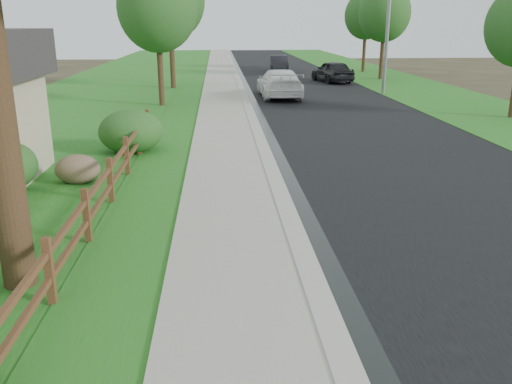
{
  "coord_description": "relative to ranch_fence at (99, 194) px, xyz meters",
  "views": [
    {
      "loc": [
        -1.07,
        -4.63,
        4.06
      ],
      "look_at": [
        -0.42,
        4.69,
        1.13
      ],
      "focal_mm": 38.0,
      "sensor_mm": 36.0,
      "label": 1
    }
  ],
  "objects": [
    {
      "name": "road",
      "position": [
        8.2,
        28.6,
        -0.61
      ],
      "size": [
        8.0,
        90.0,
        0.02
      ],
      "primitive_type": "cube",
      "color": "black",
      "rests_on": "ground"
    },
    {
      "name": "curb",
      "position": [
        4.0,
        28.6,
        -0.56
      ],
      "size": [
        0.4,
        90.0,
        0.12
      ],
      "primitive_type": "cube",
      "color": "#9B968D",
      "rests_on": "ground"
    },
    {
      "name": "wet_gutter",
      "position": [
        4.35,
        28.6,
        -0.6
      ],
      "size": [
        0.5,
        90.0,
        0.0
      ],
      "primitive_type": "cube",
      "color": "black",
      "rests_on": "road"
    },
    {
      "name": "sidewalk",
      "position": [
        2.7,
        28.6,
        -0.57
      ],
      "size": [
        2.2,
        90.0,
        0.1
      ],
      "primitive_type": "cube",
      "color": "#A39D8E",
      "rests_on": "ground"
    },
    {
      "name": "grass_strip",
      "position": [
        0.8,
        28.6,
        -0.59
      ],
      "size": [
        1.6,
        90.0,
        0.06
      ],
      "primitive_type": "cube",
      "color": "#1C5E1B",
      "rests_on": "ground"
    },
    {
      "name": "lawn_near",
      "position": [
        -4.4,
        28.6,
        -0.6
      ],
      "size": [
        9.0,
        90.0,
        0.04
      ],
      "primitive_type": "cube",
      "color": "#1C5E1B",
      "rests_on": "ground"
    },
    {
      "name": "verge_far",
      "position": [
        15.1,
        28.6,
        -0.6
      ],
      "size": [
        6.0,
        90.0,
        0.04
      ],
      "primitive_type": "cube",
      "color": "#1C5E1B",
      "rests_on": "ground"
    },
    {
      "name": "ranch_fence",
      "position": [
        0.0,
        0.0,
        0.0
      ],
      "size": [
        0.12,
        16.92,
        1.1
      ],
      "color": "#442F16",
      "rests_on": "ground"
    },
    {
      "name": "white_suv",
      "position": [
        5.98,
        19.53,
        0.18
      ],
      "size": [
        2.29,
        5.4,
        1.55
      ],
      "primitive_type": "imported",
      "rotation": [
        0.0,
        0.0,
        3.16
      ],
      "color": "white",
      "rests_on": "road"
    },
    {
      "name": "dark_car_mid",
      "position": [
        10.58,
        27.26,
        0.15
      ],
      "size": [
        2.61,
        4.64,
        1.49
      ],
      "primitive_type": "imported",
      "rotation": [
        0.0,
        0.0,
        3.34
      ],
      "color": "black",
      "rests_on": "road"
    },
    {
      "name": "dark_car_far",
      "position": [
        7.71,
        35.47,
        0.09
      ],
      "size": [
        1.7,
        4.23,
        1.37
      ],
      "primitive_type": "imported",
      "rotation": [
        0.0,
        0.0,
        -0.06
      ],
      "color": "black",
      "rests_on": "road"
    },
    {
      "name": "boulder",
      "position": [
        -1.17,
        2.93,
        -0.23
      ],
      "size": [
        1.35,
        1.13,
        0.78
      ],
      "primitive_type": "ellipsoid",
      "rotation": [
        0.0,
        0.0,
        0.24
      ],
      "color": "brown",
      "rests_on": "ground"
    },
    {
      "name": "shrub_c",
      "position": [
        -2.9,
        2.34,
        0.03
      ],
      "size": [
        2.17,
        2.17,
        1.3
      ],
      "primitive_type": "ellipsoid",
      "rotation": [
        0.0,
        0.0,
        -0.23
      ],
      "color": "#1B4C1C",
      "rests_on": "ground"
    },
    {
      "name": "shrub_d",
      "position": [
        -0.3,
        6.44,
        0.08
      ],
      "size": [
        2.38,
        2.38,
        1.4
      ],
      "primitive_type": "ellipsoid",
      "rotation": [
        0.0,
        0.0,
        -0.18
      ],
      "color": "#1B4C1C",
      "rests_on": "ground"
    },
    {
      "name": "tree_near_left",
      "position": [
        -0.3,
        16.79,
        4.1
      ],
      "size": [
        3.87,
        3.87,
        6.87
      ],
      "color": "#341F15",
      "rests_on": "ground"
    },
    {
      "name": "tree_mid_left",
      "position": [
        -0.3,
        24.4,
        4.71
      ],
      "size": [
        4.32,
        4.32,
        7.72
      ],
      "color": "#341F15",
      "rests_on": "ground"
    },
    {
      "name": "tree_mid_right",
      "position": [
        14.59,
        29.06,
        4.06
      ],
      "size": [
        3.71,
        3.71,
        6.73
      ],
      "color": "#341F15",
      "rests_on": "ground"
    },
    {
      "name": "tree_far_right",
      "position": [
        14.91,
        35.28,
        3.96
      ],
      "size": [
        3.55,
        3.55,
        6.55
      ],
      "color": "#341F15",
      "rests_on": "ground"
    }
  ]
}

